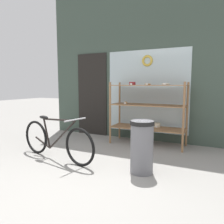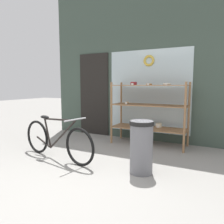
# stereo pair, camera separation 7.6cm
# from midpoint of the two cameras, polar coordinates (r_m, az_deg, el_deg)

# --- Properties ---
(ground_plane) EXTENTS (30.00, 30.00, 0.00)m
(ground_plane) POSITION_cam_midpoint_polar(r_m,az_deg,el_deg) (3.02, -12.85, -18.56)
(ground_plane) COLOR gray
(storefront_facade) EXTENTS (4.81, 0.13, 3.88)m
(storefront_facade) POSITION_cam_midpoint_polar(r_m,az_deg,el_deg) (5.29, 6.50, 13.34)
(storefront_facade) COLOR #3D4C42
(storefront_facade) RESTS_ON ground_plane
(display_case) EXTENTS (1.61, 0.56, 1.37)m
(display_case) POSITION_cam_midpoint_polar(r_m,az_deg,el_deg) (4.77, 8.91, 1.28)
(display_case) COLOR #8E6642
(display_case) RESTS_ON ground_plane
(bicycle) EXTENTS (1.76, 0.48, 0.76)m
(bicycle) POSITION_cam_midpoint_polar(r_m,az_deg,el_deg) (3.98, -15.06, -7.09)
(bicycle) COLOR black
(bicycle) RESTS_ON ground_plane
(trash_bin) EXTENTS (0.36, 0.36, 0.78)m
(trash_bin) POSITION_cam_midpoint_polar(r_m,az_deg,el_deg) (3.27, 7.14, -8.57)
(trash_bin) COLOR slate
(trash_bin) RESTS_ON ground_plane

